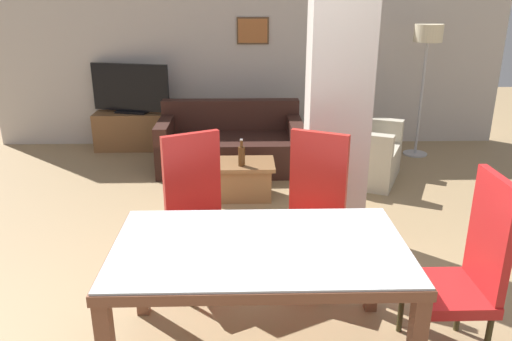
{
  "coord_description": "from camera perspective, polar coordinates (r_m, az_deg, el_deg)",
  "views": [
    {
      "loc": [
        -0.09,
        -2.52,
        2.1
      ],
      "look_at": [
        0.0,
        0.82,
        0.9
      ],
      "focal_mm": 35.0,
      "sensor_mm": 36.0,
      "label": 1
    }
  ],
  "objects": [
    {
      "name": "dining_chair_far_right",
      "position": [
        3.73,
        6.48,
        -4.38
      ],
      "size": [
        0.62,
        0.62,
        1.15
      ],
      "rotation": [
        0.0,
        0.0,
        2.68
      ],
      "color": "red",
      "rests_on": "ground_plane"
    },
    {
      "name": "dining_chair_far_left",
      "position": [
        3.7,
        -6.56,
        -4.58
      ],
      "size": [
        0.62,
        0.62,
        1.15
      ],
      "rotation": [
        0.0,
        0.0,
        -2.68
      ],
      "color": "red",
      "rests_on": "ground_plane"
    },
    {
      "name": "floor_lamp",
      "position": [
        6.91,
        18.97,
        13.36
      ],
      "size": [
        0.36,
        0.36,
        1.72
      ],
      "color": "#B7B7BC",
      "rests_on": "ground_plane"
    },
    {
      "name": "armchair",
      "position": [
        6.01,
        11.32,
        1.91
      ],
      "size": [
        1.14,
        1.15,
        0.87
      ],
      "rotation": [
        0.0,
        0.0,
        4.28
      ],
      "color": "beige",
      "rests_on": "ground_plane"
    },
    {
      "name": "tv_screen",
      "position": [
        7.12,
        -14.16,
        9.0
      ],
      "size": [
        1.08,
        0.32,
        0.67
      ],
      "rotation": [
        0.0,
        0.0,
        2.89
      ],
      "color": "black",
      "rests_on": "tv_stand"
    },
    {
      "name": "tv_stand",
      "position": [
        7.24,
        -13.78,
        4.43
      ],
      "size": [
        1.06,
        0.4,
        0.52
      ],
      "color": "brown",
      "rests_on": "ground_plane"
    },
    {
      "name": "divider_pillar",
      "position": [
        4.14,
        9.41,
        9.04
      ],
      "size": [
        0.5,
        0.35,
        2.7
      ],
      "color": "beige",
      "rests_on": "ground_plane"
    },
    {
      "name": "dining_table",
      "position": [
        2.93,
        0.44,
        -10.95
      ],
      "size": [
        1.68,
        0.97,
        0.75
      ],
      "color": "brown",
      "rests_on": "ground_plane"
    },
    {
      "name": "back_wall",
      "position": [
        7.16,
        -0.84,
        13.71
      ],
      "size": [
        7.2,
        0.09,
        2.7
      ],
      "color": "beige",
      "rests_on": "ground_plane"
    },
    {
      "name": "sofa",
      "position": [
        6.26,
        -2.92,
        2.79
      ],
      "size": [
        1.75,
        0.89,
        0.8
      ],
      "rotation": [
        0.0,
        0.0,
        3.14
      ],
      "color": "#351C16",
      "rests_on": "ground_plane"
    },
    {
      "name": "bottle",
      "position": [
        5.16,
        -1.66,
        1.72
      ],
      "size": [
        0.07,
        0.07,
        0.29
      ],
      "color": "#4C2D14",
      "rests_on": "coffee_table"
    },
    {
      "name": "coffee_table",
      "position": [
        5.36,
        -1.76,
        -1.0
      ],
      "size": [
        0.72,
        0.48,
        0.39
      ],
      "color": "brown",
      "rests_on": "ground_plane"
    },
    {
      "name": "dining_chair_head_right",
      "position": [
        3.21,
        22.94,
        -10.15
      ],
      "size": [
        0.46,
        0.46,
        1.15
      ],
      "rotation": [
        0.0,
        0.0,
        1.57
      ],
      "color": "red",
      "rests_on": "ground_plane"
    }
  ]
}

